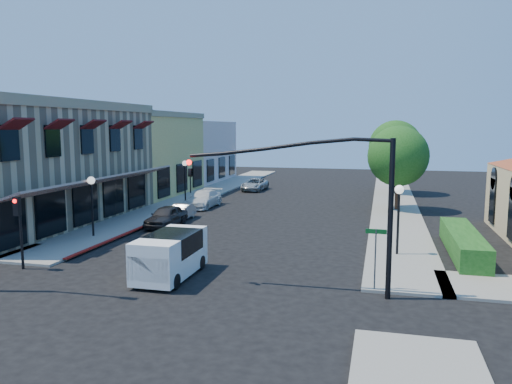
% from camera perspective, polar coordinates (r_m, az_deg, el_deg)
% --- Properties ---
extents(ground, '(120.00, 120.00, 0.00)m').
position_cam_1_polar(ground, '(19.87, -9.40, -11.43)').
color(ground, black).
rests_on(ground, ground).
extents(sidewalk_left, '(3.50, 50.00, 0.12)m').
position_cam_1_polar(sidewalk_left, '(47.55, -6.07, -0.24)').
color(sidewalk_left, gray).
rests_on(sidewalk_left, ground).
extents(sidewalk_right, '(3.50, 50.00, 0.12)m').
position_cam_1_polar(sidewalk_right, '(44.65, 15.51, -0.97)').
color(sidewalk_right, gray).
rests_on(sidewalk_right, ground).
extents(curb_red_strip, '(0.25, 10.00, 0.06)m').
position_cam_1_polar(curb_red_strip, '(29.78, -15.46, -5.22)').
color(curb_red_strip, maroon).
rests_on(curb_red_strip, ground).
extents(corner_brick_building, '(11.77, 18.20, 8.10)m').
position_cam_1_polar(corner_brick_building, '(36.52, -25.07, 3.00)').
color(corner_brick_building, tan).
rests_on(corner_brick_building, ground).
extents(yellow_stucco_building, '(10.00, 12.00, 7.60)m').
position_cam_1_polar(yellow_stucco_building, '(49.07, -13.97, 4.21)').
color(yellow_stucco_building, tan).
rests_on(yellow_stucco_building, ground).
extents(pink_stucco_building, '(10.00, 12.00, 7.00)m').
position_cam_1_polar(pink_stucco_building, '(59.91, -8.54, 4.61)').
color(pink_stucco_building, beige).
rests_on(pink_stucco_building, ground).
extents(hedge, '(1.40, 8.00, 1.10)m').
position_cam_1_polar(hedge, '(27.26, 22.52, -6.69)').
color(hedge, '#184C15').
rests_on(hedge, ground).
extents(street_tree_a, '(4.56, 4.56, 6.48)m').
position_cam_1_polar(street_tree_a, '(39.27, 15.94, 3.96)').
color(street_tree_a, '#331F14').
rests_on(street_tree_a, ground).
extents(street_tree_b, '(4.94, 4.94, 7.02)m').
position_cam_1_polar(street_tree_b, '(49.24, 15.63, 5.03)').
color(street_tree_b, '#331F14').
rests_on(street_tree_b, ground).
extents(signal_mast_arm, '(8.01, 0.39, 6.00)m').
position_cam_1_polar(signal_mast_arm, '(18.91, 8.71, 0.35)').
color(signal_mast_arm, black).
rests_on(signal_mast_arm, ground).
extents(secondary_signal, '(0.28, 0.42, 3.32)m').
position_cam_1_polar(secondary_signal, '(24.64, -25.49, -2.81)').
color(secondary_signal, black).
rests_on(secondary_signal, ground).
extents(street_name_sign, '(0.80, 0.06, 2.50)m').
position_cam_1_polar(street_name_sign, '(19.95, 13.50, -6.38)').
color(street_name_sign, '#595B5E').
rests_on(street_name_sign, ground).
extents(lamppost_left_near, '(0.44, 0.44, 3.57)m').
position_cam_1_polar(lamppost_left_near, '(30.14, -18.28, 0.10)').
color(lamppost_left_near, black).
rests_on(lamppost_left_near, ground).
extents(lamppost_left_far, '(0.44, 0.44, 3.57)m').
position_cam_1_polar(lamppost_left_far, '(42.54, -8.13, 2.45)').
color(lamppost_left_far, black).
rests_on(lamppost_left_far, ground).
extents(lamppost_right_near, '(0.44, 0.44, 3.57)m').
position_cam_1_polar(lamppost_right_near, '(25.47, 16.01, -1.10)').
color(lamppost_right_near, black).
rests_on(lamppost_right_near, ground).
extents(lamppost_right_far, '(0.44, 0.44, 3.57)m').
position_cam_1_polar(lamppost_right_far, '(41.36, 15.37, 2.12)').
color(lamppost_right_far, black).
rests_on(lamppost_right_far, ground).
extents(white_van, '(1.88, 4.23, 1.87)m').
position_cam_1_polar(white_van, '(21.67, -9.82, -6.85)').
color(white_van, white).
rests_on(white_van, ground).
extents(parked_car_a, '(1.73, 4.03, 1.36)m').
position_cam_1_polar(parked_car_a, '(32.61, -10.23, -2.76)').
color(parked_car_a, black).
rests_on(parked_car_a, ground).
extents(parked_car_b, '(1.23, 3.29, 1.07)m').
position_cam_1_polar(parked_car_b, '(34.85, -8.58, -2.30)').
color(parked_car_b, '#9EA1A3').
rests_on(parked_car_b, ground).
extents(parked_car_c, '(2.01, 4.67, 1.34)m').
position_cam_1_polar(parked_car_c, '(40.06, -6.01, -0.80)').
color(parked_car_c, silver).
rests_on(parked_car_c, ground).
extents(parked_car_d, '(2.18, 4.43, 1.21)m').
position_cam_1_polar(parked_car_d, '(50.40, -0.16, 0.87)').
color(parked_car_d, '#A9ADAF').
rests_on(parked_car_d, ground).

